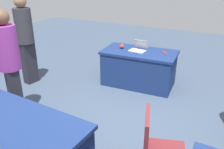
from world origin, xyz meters
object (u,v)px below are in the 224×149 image
object	(u,v)px
table_foreground	(139,68)
table_mid_right	(13,144)
person_attendee_standing	(9,61)
yarn_ball	(122,46)
chair_tucked_right	(158,149)
scissors_red	(165,52)
laptop_silver	(138,49)
person_organiser	(25,36)

from	to	relation	value
table_foreground	table_mid_right	size ratio (longest dim) A/B	0.81
person_attendee_standing	yarn_ball	distance (m)	2.27
chair_tucked_right	scissors_red	size ratio (longest dim) A/B	5.32
laptop_silver	yarn_ball	world-z (taller)	laptop_silver
person_attendee_standing	person_organiser	xyz separation A→B (m)	(0.79, -1.08, 0.04)
person_attendee_standing	person_organiser	bearing A→B (deg)	153.83
laptop_silver	yarn_ball	xyz separation A→B (m)	(0.36, 0.02, 0.01)
chair_tucked_right	scissors_red	distance (m)	2.63
table_foreground	table_mid_right	bearing A→B (deg)	81.89
table_foreground	person_organiser	world-z (taller)	person_organiser
laptop_silver	table_mid_right	bearing A→B (deg)	87.17
chair_tucked_right	laptop_silver	distance (m)	2.71
table_mid_right	yarn_ball	world-z (taller)	yarn_ball
laptop_silver	person_organiser	bearing A→B (deg)	30.34
person_attendee_standing	yarn_ball	size ratio (longest dim) A/B	19.46
chair_tucked_right	yarn_ball	xyz separation A→B (m)	(1.56, -2.39, 0.23)
person_attendee_standing	scissors_red	xyz separation A→B (m)	(-1.80, -2.21, -0.24)
person_organiser	scissors_red	world-z (taller)	person_organiser
table_mid_right	laptop_silver	world-z (taller)	laptop_silver
chair_tucked_right	scissors_red	bearing A→B (deg)	176.57
person_attendee_standing	chair_tucked_right	bearing A→B (deg)	20.14
chair_tucked_right	laptop_silver	size ratio (longest dim) A/B	2.83
table_foreground	person_organiser	distance (m)	2.42
table_foreground	person_organiser	bearing A→B (deg)	24.92
yarn_ball	person_organiser	bearing A→B (deg)	29.84
person_organiser	yarn_ball	xyz separation A→B (m)	(-1.71, -0.98, -0.24)
table_mid_right	yarn_ball	size ratio (longest dim) A/B	21.12
table_foreground	chair_tucked_right	size ratio (longest dim) A/B	1.61
chair_tucked_right	person_organiser	size ratio (longest dim) A/B	0.53
person_attendee_standing	scissors_red	bearing A→B (deg)	78.45
laptop_silver	person_attendee_standing	bearing A→B (deg)	62.89
person_attendee_standing	person_organiser	world-z (taller)	person_organiser
person_attendee_standing	yarn_ball	bearing A→B (deg)	93.61
person_attendee_standing	person_organiser	distance (m)	1.34
person_organiser	yarn_ball	world-z (taller)	person_organiser
person_attendee_standing	yarn_ball	world-z (taller)	person_attendee_standing
table_foreground	laptop_silver	size ratio (longest dim) A/B	4.55
table_foreground	laptop_silver	bearing A→B (deg)	-31.97
table_mid_right	chair_tucked_right	xyz separation A→B (m)	(-1.57, -0.52, 0.18)
table_foreground	person_organiser	size ratio (longest dim) A/B	0.85
person_attendee_standing	scissors_red	distance (m)	2.86
chair_tucked_right	person_organiser	distance (m)	3.59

